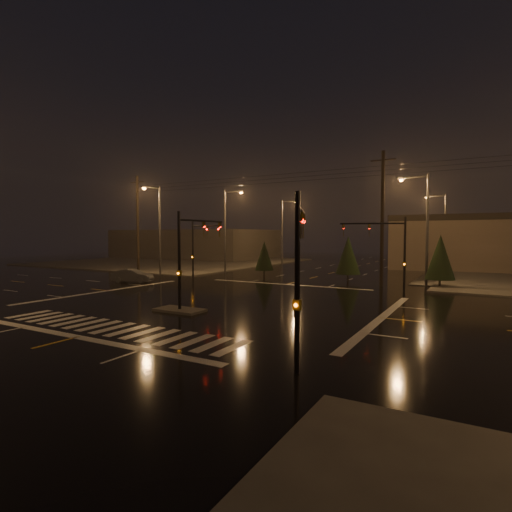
# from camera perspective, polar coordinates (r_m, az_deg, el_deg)

# --- Properties ---
(ground) EXTENTS (140.00, 140.00, 0.00)m
(ground) POSITION_cam_1_polar(r_m,az_deg,el_deg) (27.78, -5.46, -6.50)
(ground) COLOR black
(ground) RESTS_ON ground
(sidewalk_nw) EXTENTS (36.00, 36.00, 0.12)m
(sidewalk_nw) POSITION_cam_1_polar(r_m,az_deg,el_deg) (69.72, -11.57, -0.78)
(sidewalk_nw) COLOR #43403B
(sidewalk_nw) RESTS_ON ground
(median_island) EXTENTS (3.00, 1.60, 0.15)m
(median_island) POSITION_cam_1_polar(r_m,az_deg,el_deg) (24.65, -10.84, -7.59)
(median_island) COLOR #43403B
(median_island) RESTS_ON ground
(crosswalk) EXTENTS (15.00, 2.60, 0.01)m
(crosswalk) POSITION_cam_1_polar(r_m,az_deg,el_deg) (21.18, -19.74, -9.65)
(crosswalk) COLOR beige
(crosswalk) RESTS_ON ground
(stop_bar_near) EXTENTS (16.00, 0.50, 0.01)m
(stop_bar_near) POSITION_cam_1_polar(r_m,az_deg,el_deg) (19.97, -24.16, -10.51)
(stop_bar_near) COLOR beige
(stop_bar_near) RESTS_ON ground
(stop_bar_far) EXTENTS (16.00, 0.50, 0.01)m
(stop_bar_far) POSITION_cam_1_polar(r_m,az_deg,el_deg) (37.24, 4.30, -4.07)
(stop_bar_far) COLOR beige
(stop_bar_far) RESTS_ON ground
(commercial_block) EXTENTS (30.00, 18.00, 5.60)m
(commercial_block) POSITION_cam_1_polar(r_m,az_deg,el_deg) (82.03, -8.72, 1.72)
(commercial_block) COLOR #393532
(commercial_block) RESTS_ON ground
(signal_mast_median) EXTENTS (0.25, 4.59, 6.00)m
(signal_mast_median) POSITION_cam_1_polar(r_m,az_deg,el_deg) (24.96, -9.54, 1.06)
(signal_mast_median) COLOR black
(signal_mast_median) RESTS_ON ground
(signal_mast_ne) EXTENTS (4.84, 1.86, 6.00)m
(signal_mast_ne) POSITION_cam_1_polar(r_m,az_deg,el_deg) (33.19, 18.69, 1.48)
(signal_mast_ne) COLOR black
(signal_mast_ne) RESTS_ON ground
(signal_mast_nw) EXTENTS (4.84, 1.86, 6.00)m
(signal_mast_nw) POSITION_cam_1_polar(r_m,az_deg,el_deg) (41.21, -8.25, 1.87)
(signal_mast_nw) COLOR black
(signal_mast_nw) RESTS_ON ground
(signal_mast_se) EXTENTS (1.55, 3.87, 6.00)m
(signal_mast_se) POSITION_cam_1_polar(r_m,az_deg,el_deg) (13.86, 6.13, -0.62)
(signal_mast_se) COLOR black
(signal_mast_se) RESTS_ON ground
(streetlight_1) EXTENTS (2.77, 0.32, 10.00)m
(streetlight_1) POSITION_cam_1_polar(r_m,az_deg,el_deg) (48.59, -4.15, 4.43)
(streetlight_1) COLOR #38383A
(streetlight_1) RESTS_ON ground
(streetlight_2) EXTENTS (2.77, 0.32, 10.00)m
(streetlight_2) POSITION_cam_1_polar(r_m,az_deg,el_deg) (62.54, 4.01, 4.11)
(streetlight_2) COLOR #38383A
(streetlight_2) RESTS_ON ground
(streetlight_3) EXTENTS (2.77, 0.32, 10.00)m
(streetlight_3) POSITION_cam_1_polar(r_m,az_deg,el_deg) (38.74, 22.83, 4.57)
(streetlight_3) COLOR #38383A
(streetlight_3) RESTS_ON ground
(streetlight_4) EXTENTS (2.77, 0.32, 10.00)m
(streetlight_4) POSITION_cam_1_polar(r_m,az_deg,el_deg) (58.64, 25.11, 3.91)
(streetlight_4) COLOR #38383A
(streetlight_4) RESTS_ON ground
(streetlight_5) EXTENTS (0.32, 2.77, 10.00)m
(streetlight_5) POSITION_cam_1_polar(r_m,az_deg,el_deg) (46.24, -13.87, 4.43)
(streetlight_5) COLOR #38383A
(streetlight_5) RESTS_ON ground
(utility_pole_0) EXTENTS (2.20, 0.32, 12.00)m
(utility_pole_0) POSITION_cam_1_polar(r_m,az_deg,el_deg) (52.47, -16.54, 4.57)
(utility_pole_0) COLOR black
(utility_pole_0) RESTS_ON ground
(utility_pole_1) EXTENTS (2.20, 0.32, 12.00)m
(utility_pole_1) POSITION_cam_1_polar(r_m,az_deg,el_deg) (37.29, 17.60, 5.24)
(utility_pole_1) COLOR black
(utility_pole_1) RESTS_ON ground
(conifer_0) EXTENTS (2.50, 2.50, 4.61)m
(conifer_0) POSITION_cam_1_polar(r_m,az_deg,el_deg) (38.48, 24.83, -0.15)
(conifer_0) COLOR black
(conifer_0) RESTS_ON ground
(conifer_3) EXTENTS (2.06, 2.06, 3.93)m
(conifer_3) POSITION_cam_1_polar(r_m,az_deg,el_deg) (44.00, 1.19, 0.04)
(conifer_3) COLOR black
(conifer_3) RESTS_ON ground
(conifer_4) EXTENTS (2.43, 2.43, 4.50)m
(conifer_4) POSITION_cam_1_polar(r_m,az_deg,el_deg) (40.84, 13.02, 0.14)
(conifer_4) COLOR black
(conifer_4) RESTS_ON ground
(car_crossing) EXTENTS (4.17, 2.59, 1.30)m
(car_crossing) POSITION_cam_1_polar(r_m,az_deg,el_deg) (40.46, -17.24, -2.71)
(car_crossing) COLOR #595D60
(car_crossing) RESTS_ON ground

